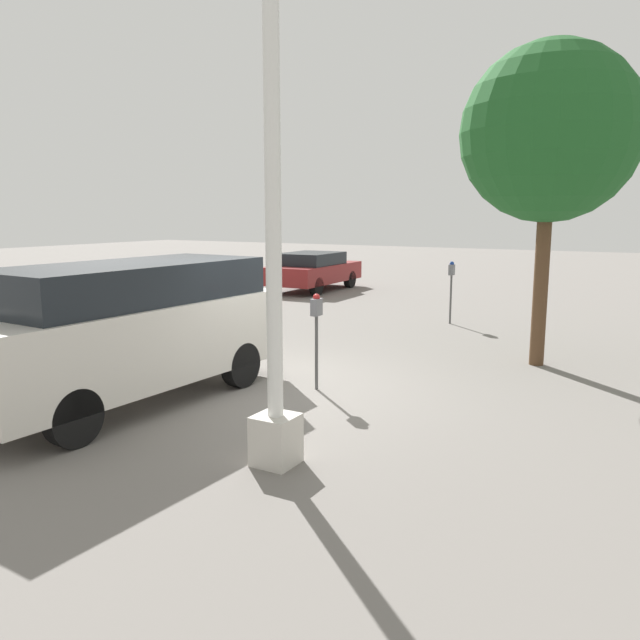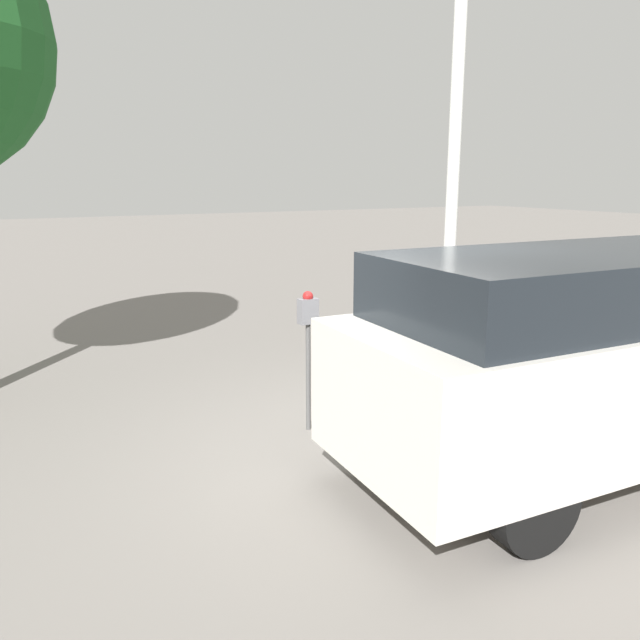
% 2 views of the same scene
% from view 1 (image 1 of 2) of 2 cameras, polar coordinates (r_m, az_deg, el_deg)
% --- Properties ---
extents(ground_plane, '(80.00, 80.00, 0.00)m').
position_cam_1_polar(ground_plane, '(9.78, -4.08, -6.30)').
color(ground_plane, slate).
extents(parking_meter_near, '(0.20, 0.11, 1.50)m').
position_cam_1_polar(parking_meter_near, '(9.49, -0.32, 0.07)').
color(parking_meter_near, '#4C4C4C').
rests_on(parking_meter_near, ground).
extents(parking_meter_far, '(0.20, 0.11, 1.54)m').
position_cam_1_polar(parking_meter_far, '(15.60, 11.93, 3.79)').
color(parking_meter_far, '#4C4C4C').
rests_on(parking_meter_far, ground).
extents(lamp_post, '(0.44, 0.44, 6.70)m').
position_cam_1_polar(lamp_post, '(6.47, -4.27, 6.63)').
color(lamp_post, beige).
rests_on(lamp_post, ground).
extents(parked_van, '(4.98, 2.08, 2.01)m').
position_cam_1_polar(parked_van, '(9.25, -17.14, -0.62)').
color(parked_van, beige).
rests_on(parked_van, ground).
extents(car_distant, '(4.19, 1.94, 1.34)m').
position_cam_1_polar(car_distant, '(22.01, -0.64, 4.61)').
color(car_distant, maroon).
rests_on(car_distant, ground).
extents(street_tree, '(3.03, 3.03, 5.56)m').
position_cam_1_polar(street_tree, '(11.72, 20.28, 15.67)').
color(street_tree, '#513823').
rests_on(street_tree, ground).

